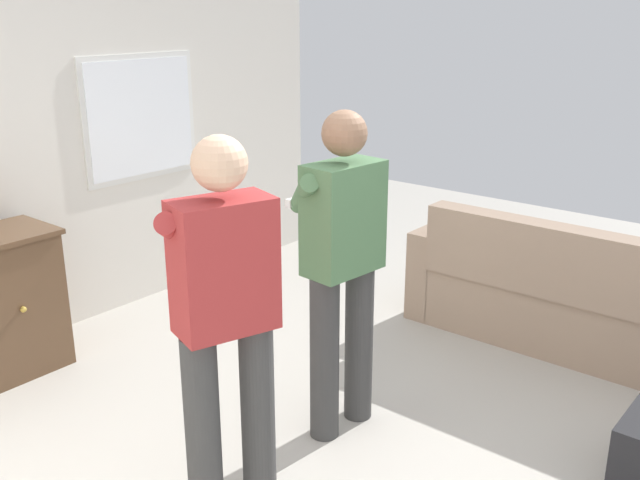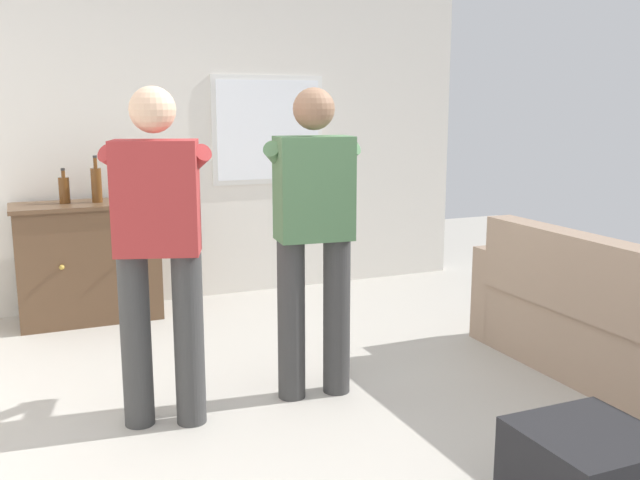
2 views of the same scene
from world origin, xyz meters
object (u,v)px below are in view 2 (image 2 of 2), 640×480
at_px(ottoman, 588,477).
at_px(bottle_liquor_amber, 96,184).
at_px(bottle_wine_green, 64,190).
at_px(person_standing_right, 313,229).
at_px(person_standing_left, 159,242).
at_px(sideboard_cabinet, 89,262).
at_px(couch, 639,339).

bearing_deg(ottoman, bottle_liquor_amber, 111.87).
xyz_separation_m(bottle_wine_green, person_standing_right, (1.13, -1.98, -0.04)).
xyz_separation_m(bottle_liquor_amber, person_standing_right, (0.91, -1.94, -0.08)).
relative_size(person_standing_left, person_standing_right, 1.00).
xyz_separation_m(ottoman, person_standing_left, (-1.33, 1.52, 0.75)).
bearing_deg(sideboard_cabinet, couch, -45.94).
distance_m(sideboard_cabinet, person_standing_right, 2.23).
distance_m(bottle_wine_green, person_standing_right, 2.28).
bearing_deg(bottle_wine_green, couch, -44.97).
xyz_separation_m(bottle_liquor_amber, ottoman, (1.40, -3.50, -0.83)).
bearing_deg(sideboard_cabinet, person_standing_right, -62.68).
distance_m(ottoman, person_standing_left, 2.15).
bearing_deg(couch, person_standing_right, 154.76).
distance_m(couch, person_standing_right, 1.87).
bearing_deg(ottoman, bottle_wine_green, 114.69).
xyz_separation_m(sideboard_cabinet, bottle_liquor_amber, (0.09, 0.00, 0.57)).
relative_size(ottoman, person_standing_right, 0.30).
height_order(ottoman, person_standing_right, person_standing_right).
height_order(person_standing_left, person_standing_right, same).
bearing_deg(ottoman, person_standing_left, 131.14).
height_order(bottle_wine_green, person_standing_right, person_standing_right).
relative_size(ottoman, person_standing_left, 0.30).
distance_m(sideboard_cabinet, bottle_wine_green, 0.56).
distance_m(bottle_wine_green, ottoman, 3.97).
distance_m(couch, bottle_liquor_amber, 3.75).
xyz_separation_m(bottle_wine_green, ottoman, (1.63, -3.54, -0.79)).
bearing_deg(person_standing_right, bottle_liquor_amber, 115.15).
xyz_separation_m(couch, bottle_liquor_amber, (-2.51, 2.69, 0.68)).
distance_m(person_standing_left, person_standing_right, 0.83).
distance_m(bottle_wine_green, person_standing_left, 2.04).
relative_size(couch, bottle_liquor_amber, 7.21).
relative_size(couch, ottoman, 4.91).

